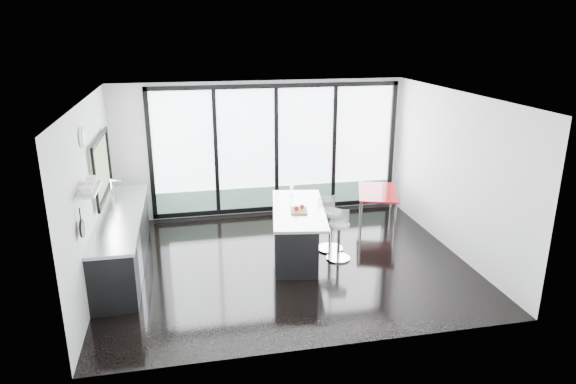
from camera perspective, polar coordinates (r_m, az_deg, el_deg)
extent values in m
cube|color=black|center=(8.84, -0.24, -7.74)|extent=(6.00, 5.00, 0.00)
cube|color=white|center=(8.03, -0.27, 10.56)|extent=(6.00, 5.00, 0.00)
cube|color=silver|center=(10.71, -2.94, 4.80)|extent=(6.00, 0.00, 2.80)
cube|color=white|center=(10.73, -1.33, 4.85)|extent=(5.00, 0.02, 2.50)
cube|color=slate|center=(10.97, -1.25, -0.45)|extent=(5.00, 0.02, 0.44)
cube|color=black|center=(10.54, -8.01, 4.44)|extent=(0.08, 0.04, 2.50)
cube|color=black|center=(10.69, -1.29, 4.80)|extent=(0.08, 0.04, 2.50)
cube|color=black|center=(10.98, 5.16, 5.08)|extent=(0.08, 0.04, 2.50)
cube|color=silver|center=(6.05, 4.52, -5.83)|extent=(6.00, 0.00, 2.80)
cube|color=silver|center=(8.30, -21.00, -0.34)|extent=(0.00, 5.00, 2.80)
cube|color=#556C46|center=(9.09, -20.14, 2.62)|extent=(0.02, 1.60, 0.90)
cube|color=#AAADAF|center=(7.37, -21.25, 0.28)|extent=(0.25, 0.80, 0.03)
cylinder|color=white|center=(7.77, -21.88, 5.66)|extent=(0.04, 0.30, 0.30)
cylinder|color=black|center=(7.14, -21.92, -3.78)|extent=(0.03, 0.24, 0.24)
cube|color=silver|center=(9.38, 18.03, 2.02)|extent=(0.00, 5.00, 2.80)
cube|color=black|center=(8.95, -17.89, -5.29)|extent=(0.65, 3.20, 0.87)
cube|color=#AAADAF|center=(8.78, -18.17, -2.53)|extent=(0.69, 3.24, 0.05)
cube|color=#AAADAF|center=(9.25, -17.88, -1.46)|extent=(0.45, 0.48, 0.06)
cylinder|color=silver|center=(9.20, -18.95, -0.08)|extent=(0.02, 0.02, 0.44)
cube|color=#AAADAF|center=(8.24, -16.17, -7.30)|extent=(0.03, 0.60, 0.80)
cube|color=black|center=(8.99, 0.69, -4.51)|extent=(1.03, 2.11, 0.80)
cube|color=#AAADAF|center=(8.84, 1.17, -1.98)|extent=(1.22, 2.19, 0.05)
cube|color=tan|center=(8.70, 1.22, -2.06)|extent=(0.33, 0.41, 0.03)
sphere|color=maroon|center=(8.63, 0.94, -1.82)|extent=(0.10, 0.10, 0.08)
sphere|color=maroon|center=(8.72, 1.57, -1.63)|extent=(0.09, 0.09, 0.08)
cylinder|color=silver|center=(9.43, 0.40, 0.31)|extent=(0.07, 0.07, 0.26)
cylinder|color=silver|center=(8.85, 5.65, -5.47)|extent=(0.52, 0.52, 0.66)
cylinder|color=silver|center=(9.19, 4.73, -4.26)|extent=(0.57, 0.57, 0.74)
cube|color=maroon|center=(10.50, 9.84, -1.71)|extent=(1.12, 1.46, 0.69)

